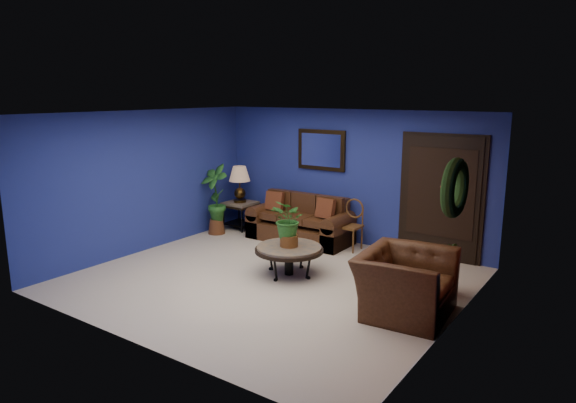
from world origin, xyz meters
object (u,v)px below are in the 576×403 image
Objects in this scene: table_lamp at (240,180)px; side_chair at (352,221)px; end_table at (240,208)px; armchair at (405,283)px; sofa at (302,225)px; coffee_table at (289,250)px.

table_lamp is 2.62m from side_chair.
end_table is 0.50× the size of armchair.
side_chair is at bearing 2.33° from sofa.
end_table is (-1.52, -0.03, 0.14)m from sofa.
sofa is 1.60× the size of armchair.
side_chair is (2.57, 0.07, 0.08)m from end_table.
table_lamp is 4.93m from armchair.
sofa is at bearing 0.95° from end_table.
armchair is (2.93, -2.05, 0.11)m from sofa.
armchair is (2.04, -0.33, 0.01)m from coffee_table.
end_table is at bearing -45.00° from table_lamp.
side_chair reaches higher than coffee_table.
end_table is at bearing -178.22° from side_chair.
end_table reaches higher than coffee_table.
side_chair reaches higher than end_table.
sofa reaches higher than end_table.
armchair reaches higher than end_table.
side_chair is (2.57, 0.07, -0.52)m from table_lamp.
sofa is 3.20× the size of end_table.
side_chair is (0.16, 1.76, 0.12)m from coffee_table.
table_lamp reaches higher than armchair.
armchair reaches higher than coffee_table.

